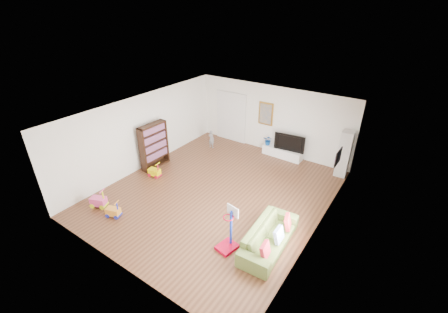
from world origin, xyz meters
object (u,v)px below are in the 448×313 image
Objects in this scene: media_console at (282,153)px; sofa at (269,237)px; bookshelf at (154,146)px; basketball_hoop at (227,230)px.

media_console is 0.76× the size of sofa.
media_console is 0.95× the size of bookshelf.
media_console is 5.00m from sofa.
bookshelf is at bearing 72.96° from sofa.
sofa is at bearing -12.67° from bookshelf.
basketball_hoop is (-0.83, -0.68, 0.31)m from sofa.
bookshelf is 5.57m from sofa.
bookshelf is at bearing -135.33° from media_console.
sofa is (1.78, -4.67, 0.12)m from media_console.
media_console is at bearing 44.01° from bookshelf.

